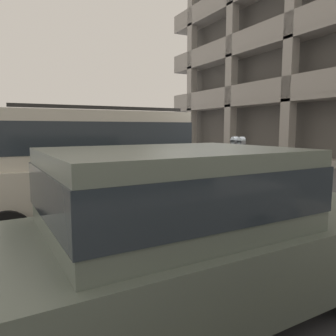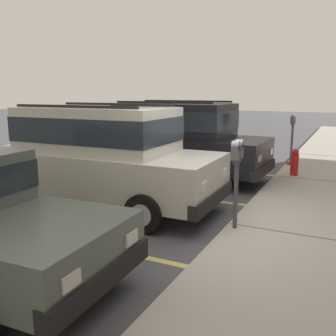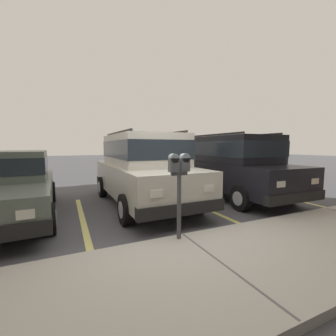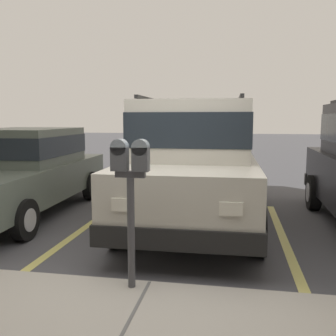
{
  "view_description": "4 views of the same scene",
  "coord_description": "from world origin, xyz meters",
  "px_view_note": "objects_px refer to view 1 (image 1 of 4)",
  "views": [
    {
      "loc": [
        5.35,
        -3.96,
        1.71
      ],
      "look_at": [
        -0.42,
        -0.94,
        0.91
      ],
      "focal_mm": 35.0,
      "sensor_mm": 36.0,
      "label": 1
    },
    {
      "loc": [
        5.73,
        1.89,
        2.26
      ],
      "look_at": [
        0.22,
        -0.81,
        1.01
      ],
      "focal_mm": 40.0,
      "sensor_mm": 36.0,
      "label": 2
    },
    {
      "loc": [
        1.82,
        3.56,
        1.65
      ],
      "look_at": [
        -0.24,
        -0.93,
        1.17
      ],
      "focal_mm": 24.0,
      "sensor_mm": 36.0,
      "label": 3
    },
    {
      "loc": [
        -0.8,
        3.65,
        1.72
      ],
      "look_at": [
        0.01,
        -0.85,
        1.12
      ],
      "focal_mm": 40.0,
      "sensor_mm": 36.0,
      "label": 4
    }
  ],
  "objects_px": {
    "dark_hatchback": "(190,231)",
    "silver_suv": "(95,164)",
    "red_sedan": "(74,152)",
    "fire_hydrant": "(156,166)",
    "parking_meter_far": "(129,141)",
    "parking_meter_near": "(237,154)"
  },
  "relations": [
    {
      "from": "dark_hatchback",
      "to": "silver_suv",
      "type": "bearing_deg",
      "value": 177.6
    },
    {
      "from": "red_sedan",
      "to": "fire_hydrant",
      "type": "bearing_deg",
      "value": 113.34
    },
    {
      "from": "silver_suv",
      "to": "parking_meter_far",
      "type": "bearing_deg",
      "value": 153.1
    },
    {
      "from": "silver_suv",
      "to": "parking_meter_far",
      "type": "height_order",
      "value": "silver_suv"
    },
    {
      "from": "parking_meter_near",
      "to": "fire_hydrant",
      "type": "height_order",
      "value": "parking_meter_near"
    },
    {
      "from": "red_sedan",
      "to": "fire_hydrant",
      "type": "relative_size",
      "value": 6.9
    },
    {
      "from": "dark_hatchback",
      "to": "fire_hydrant",
      "type": "relative_size",
      "value": 6.49
    },
    {
      "from": "dark_hatchback",
      "to": "parking_meter_near",
      "type": "distance_m",
      "value": 4.05
    },
    {
      "from": "silver_suv",
      "to": "dark_hatchback",
      "type": "distance_m",
      "value": 3.18
    },
    {
      "from": "silver_suv",
      "to": "parking_meter_near",
      "type": "bearing_deg",
      "value": 82.82
    },
    {
      "from": "fire_hydrant",
      "to": "parking_meter_near",
      "type": "bearing_deg",
      "value": -3.81
    },
    {
      "from": "red_sedan",
      "to": "parking_meter_near",
      "type": "height_order",
      "value": "red_sedan"
    },
    {
      "from": "red_sedan",
      "to": "dark_hatchback",
      "type": "distance_m",
      "value": 6.16
    },
    {
      "from": "red_sedan",
      "to": "fire_hydrant",
      "type": "distance_m",
      "value": 3.16
    },
    {
      "from": "dark_hatchback",
      "to": "parking_meter_far",
      "type": "bearing_deg",
      "value": 160.21
    },
    {
      "from": "dark_hatchback",
      "to": "red_sedan",
      "type": "bearing_deg",
      "value": 175.3
    },
    {
      "from": "red_sedan",
      "to": "parking_meter_near",
      "type": "relative_size",
      "value": 3.41
    },
    {
      "from": "red_sedan",
      "to": "parking_meter_near",
      "type": "xyz_separation_m",
      "value": [
        3.3,
        2.58,
        0.09
      ]
    },
    {
      "from": "parking_meter_near",
      "to": "fire_hydrant",
      "type": "xyz_separation_m",
      "value": [
        -4.45,
        0.3,
        -0.71
      ]
    },
    {
      "from": "parking_meter_near",
      "to": "dark_hatchback",
      "type": "bearing_deg",
      "value": -45.07
    },
    {
      "from": "parking_meter_near",
      "to": "fire_hydrant",
      "type": "distance_m",
      "value": 4.52
    },
    {
      "from": "fire_hydrant",
      "to": "dark_hatchback",
      "type": "bearing_deg",
      "value": -23.34
    }
  ]
}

